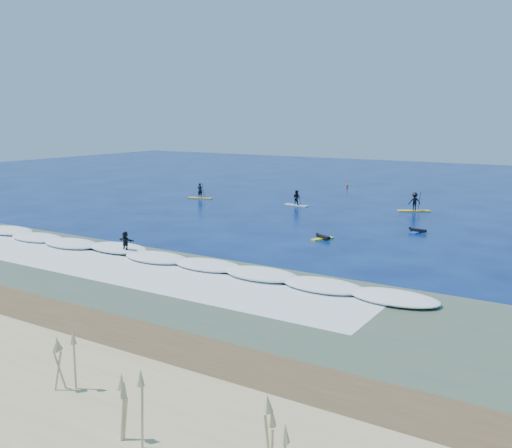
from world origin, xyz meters
The scene contains 11 objects.
ground centered at (0.00, 0.00, 0.00)m, with size 160.00×160.00×0.00m, color #030F40.
shallow_water centered at (0.00, -14.00, 0.01)m, with size 90.00×13.00×0.01m, color #3D5442.
breaking_wave centered at (0.00, -10.00, 0.00)m, with size 40.00×6.00×0.30m, color white.
whitewater centered at (0.00, -13.00, 0.00)m, with size 34.00×5.00×0.02m, color silver.
sup_paddler_left centered at (-13.75, 14.02, 0.64)m, with size 3.00×1.39×2.04m.
sup_paddler_center centered at (-1.91, 15.13, 0.70)m, with size 2.73×0.92×1.88m.
sup_paddler_right centered at (9.67, 18.14, 0.85)m, with size 3.11×2.19×2.19m.
prone_paddler_near centered at (7.56, 1.56, 0.13)m, with size 1.43×1.92×0.39m.
prone_paddler_far centered at (12.98, 7.95, 0.13)m, with size 1.50×1.93×0.39m.
wave_surfer centered at (-1.71, -10.00, 0.83)m, with size 2.06×0.63×1.48m.
marker_buoy centered at (-3.19, 31.60, 0.28)m, with size 0.27×0.27×0.65m.
Camera 1 is at (25.77, -37.34, 9.34)m, focal length 40.00 mm.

